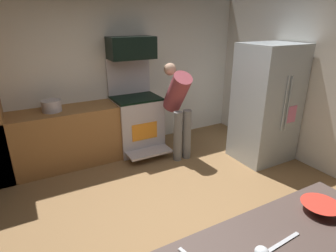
{
  "coord_description": "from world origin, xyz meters",
  "views": [
    {
      "loc": [
        -1.34,
        -2.25,
        2.17
      ],
      "look_at": [
        0.05,
        0.3,
        1.05
      ],
      "focal_mm": 29.82,
      "sensor_mm": 36.0,
      "label": 1
    }
  ],
  "objects_px": {
    "oven_range": "(137,122)",
    "mixing_bowl_large": "(320,208)",
    "microwave": "(131,48)",
    "person_cook": "(178,105)",
    "stock_pot": "(51,106)",
    "refrigerator": "(266,104)"
  },
  "relations": [
    {
      "from": "microwave",
      "to": "stock_pot",
      "type": "bearing_deg",
      "value": -176.52
    },
    {
      "from": "microwave",
      "to": "stock_pot",
      "type": "distance_m",
      "value": 1.52
    },
    {
      "from": "refrigerator",
      "to": "person_cook",
      "type": "height_order",
      "value": "refrigerator"
    },
    {
      "from": "microwave",
      "to": "mixing_bowl_large",
      "type": "bearing_deg",
      "value": -89.59
    },
    {
      "from": "microwave",
      "to": "mixing_bowl_large",
      "type": "relative_size",
      "value": 2.77
    },
    {
      "from": "refrigerator",
      "to": "mixing_bowl_large",
      "type": "height_order",
      "value": "refrigerator"
    },
    {
      "from": "mixing_bowl_large",
      "to": "refrigerator",
      "type": "bearing_deg",
      "value": 50.93
    },
    {
      "from": "refrigerator",
      "to": "person_cook",
      "type": "distance_m",
      "value": 1.38
    },
    {
      "from": "stock_pot",
      "to": "mixing_bowl_large",
      "type": "bearing_deg",
      "value": -68.05
    },
    {
      "from": "oven_range",
      "to": "mixing_bowl_large",
      "type": "relative_size",
      "value": 5.85
    },
    {
      "from": "stock_pot",
      "to": "oven_range",
      "type": "bearing_deg",
      "value": -0.49
    },
    {
      "from": "refrigerator",
      "to": "mixing_bowl_large",
      "type": "xyz_separation_m",
      "value": [
        -1.66,
        -2.05,
        0.01
      ]
    },
    {
      "from": "microwave",
      "to": "person_cook",
      "type": "height_order",
      "value": "microwave"
    },
    {
      "from": "oven_range",
      "to": "mixing_bowl_large",
      "type": "height_order",
      "value": "oven_range"
    },
    {
      "from": "oven_range",
      "to": "mixing_bowl_large",
      "type": "xyz_separation_m",
      "value": [
        0.02,
        -3.31,
        0.42
      ]
    },
    {
      "from": "oven_range",
      "to": "person_cook",
      "type": "height_order",
      "value": "oven_range"
    },
    {
      "from": "microwave",
      "to": "person_cook",
      "type": "distance_m",
      "value": 1.17
    },
    {
      "from": "person_cook",
      "to": "stock_pot",
      "type": "distance_m",
      "value": 1.9
    },
    {
      "from": "person_cook",
      "to": "stock_pot",
      "type": "height_order",
      "value": "person_cook"
    },
    {
      "from": "oven_range",
      "to": "refrigerator",
      "type": "relative_size",
      "value": 0.85
    },
    {
      "from": "refrigerator",
      "to": "stock_pot",
      "type": "relative_size",
      "value": 6.7
    },
    {
      "from": "oven_range",
      "to": "microwave",
      "type": "xyz_separation_m",
      "value": [
        0.0,
        0.09,
        1.22
      ]
    }
  ]
}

